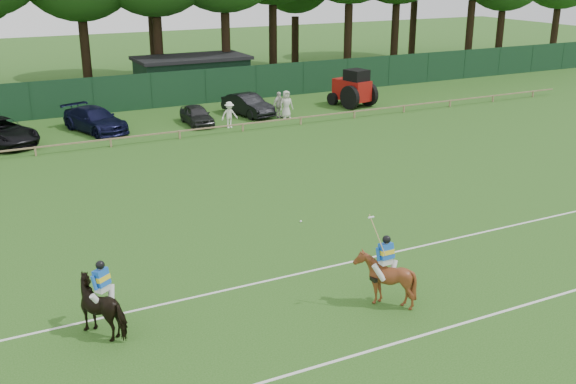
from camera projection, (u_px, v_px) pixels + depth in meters
ground at (314, 256)px, 23.71m from camera, size 160.00×160.00×0.00m
horse_dark at (104, 306)px, 18.65m from camera, size 1.80×2.06×1.61m
horse_chestnut at (385, 279)px, 20.17m from camera, size 1.39×1.55×1.68m
suv_black at (0, 132)px, 37.83m from camera, size 4.38×5.92×1.49m
sedan_navy at (95, 120)px, 40.72m from camera, size 3.65×5.45×1.47m
hatch_grey at (197, 115)px, 42.53m from camera, size 1.55×3.64×1.23m
estate_black at (248, 105)px, 45.01m from camera, size 2.37×4.55×1.43m
spectator_left at (229, 115)px, 41.63m from camera, size 1.06×0.62×1.64m
spectator_mid at (279, 105)px, 44.36m from camera, size 1.10×0.78×1.73m
spectator_right at (286, 104)px, 44.15m from camera, size 0.93×0.65×1.82m
rider_dark at (102, 283)px, 18.41m from camera, size 0.84×0.66×1.41m
rider_chestnut at (386, 256)px, 19.91m from camera, size 0.94×0.57×2.05m
polo_ball at (301, 221)px, 26.77m from camera, size 0.09×0.09×0.09m
pitch_lines at (369, 298)px, 20.76m from camera, size 60.00×5.10×0.01m
pitch_rail at (163, 133)px, 38.75m from camera, size 62.10×0.10×0.50m
perimeter_fence at (123, 93)px, 46.08m from camera, size 92.08×0.08×2.50m
utility_shed at (192, 76)px, 51.07m from camera, size 8.40×4.40×3.04m
tree_row at (125, 90)px, 54.08m from camera, size 96.00×12.00×21.00m
tractor at (353, 89)px, 47.70m from camera, size 2.70×3.50×2.63m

